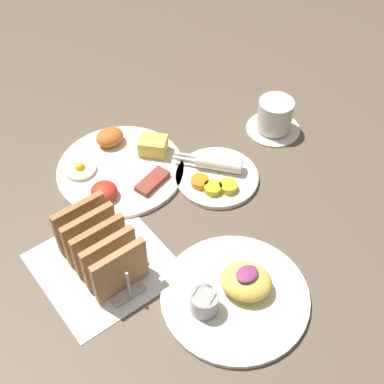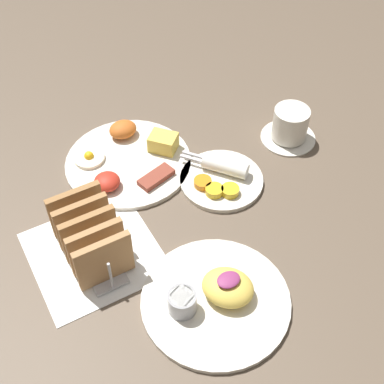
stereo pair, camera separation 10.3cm
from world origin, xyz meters
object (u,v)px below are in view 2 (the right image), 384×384
Objects in this scene: coffee_cup at (290,126)px; toast_rack at (90,236)px; plate_condiments at (221,178)px; plate_breakfast at (129,159)px; plate_foreground at (216,297)px.

toast_rack is at bearing -170.67° from coffee_cup.
plate_condiments is 0.20m from coffee_cup.
plate_foreground reaches higher than plate_breakfast.
plate_breakfast is 0.24m from toast_rack.
coffee_cup is at bearing 9.33° from toast_rack.
toast_rack is at bearing -172.15° from plate_condiments.
plate_breakfast is 0.20m from plate_condiments.
toast_rack is (-0.14, 0.19, 0.04)m from plate_foreground.
coffee_cup is (0.20, 0.04, 0.02)m from plate_condiments.
plate_foreground is at bearing -142.01° from coffee_cup.
plate_breakfast is at bearing 134.74° from plate_condiments.
plate_condiments is 0.30m from toast_rack.
plate_foreground is 1.40× the size of toast_rack.
coffee_cup is (0.35, 0.27, 0.02)m from plate_foreground.
toast_rack is 0.50m from coffee_cup.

